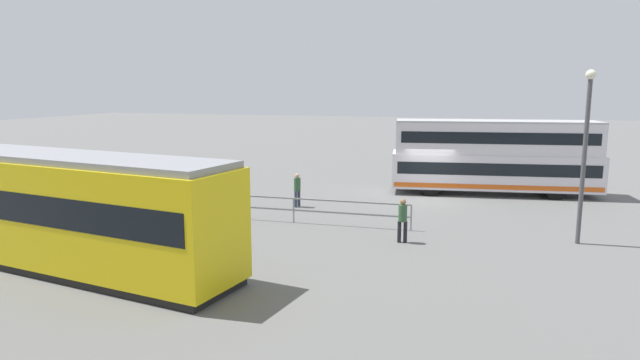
# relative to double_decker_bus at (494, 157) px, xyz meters

# --- Properties ---
(ground_plane) EXTENTS (160.00, 160.00, 0.00)m
(ground_plane) POSITION_rel_double_decker_bus_xyz_m (3.20, 2.44, -2.02)
(ground_plane) COLOR slate
(double_decker_bus) EXTENTS (10.93, 3.83, 3.96)m
(double_decker_bus) POSITION_rel_double_decker_bus_xyz_m (0.00, 0.00, 0.00)
(double_decker_bus) COLOR silver
(double_decker_bus) RESTS_ON ground
(tram_yellow) EXTENTS (13.34, 4.62, 3.65)m
(tram_yellow) POSITION_rel_double_decker_bus_xyz_m (13.48, 16.60, -0.13)
(tram_yellow) COLOR yellow
(tram_yellow) RESTS_ON ground
(pedestrian_near_railing) EXTENTS (0.42, 0.42, 1.63)m
(pedestrian_near_railing) POSITION_rel_double_decker_bus_xyz_m (9.00, 6.10, -1.09)
(pedestrian_near_railing) COLOR #33384C
(pedestrian_near_railing) RESTS_ON ground
(pedestrian_crossing) EXTENTS (0.38, 0.38, 1.64)m
(pedestrian_crossing) POSITION_rel_double_decker_bus_xyz_m (3.27, 10.75, -1.08)
(pedestrian_crossing) COLOR black
(pedestrian_crossing) RESTS_ON ground
(pedestrian_railing) EXTENTS (9.95, 0.31, 1.08)m
(pedestrian_railing) POSITION_rel_double_decker_bus_xyz_m (8.12, 9.09, -1.27)
(pedestrian_railing) COLOR gray
(pedestrian_railing) RESTS_ON ground
(info_sign) EXTENTS (1.23, 0.18, 2.47)m
(info_sign) POSITION_rel_double_decker_bus_xyz_m (12.80, 9.83, -0.29)
(info_sign) COLOR slate
(info_sign) RESTS_ON ground
(street_lamp) EXTENTS (0.36, 0.36, 6.29)m
(street_lamp) POSITION_rel_double_decker_bus_xyz_m (-2.93, 9.02, 1.69)
(street_lamp) COLOR #4C4C51
(street_lamp) RESTS_ON ground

